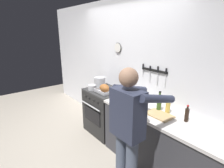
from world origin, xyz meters
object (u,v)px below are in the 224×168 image
stove (105,111)px  cutting_board (159,115)px  roasting_pan (105,89)px  bottle_soy_sauce (187,115)px  person_cook (129,128)px  stock_pot (100,82)px  saucepan (92,87)px  bottle_cooking_oil (168,106)px  bottle_olive_oil (159,103)px

stove → cutting_board: bearing=-2.4°
roasting_pan → bottle_soy_sauce: (1.55, 0.17, 0.02)m
person_cook → stock_pot: size_ratio=7.20×
stove → saucepan: bearing=-135.1°
person_cook → saucepan: size_ratio=10.16×
bottle_soy_sauce → stock_pot: bearing=179.8°
cutting_board → bottle_cooking_oil: size_ratio=1.50×
stove → bottle_cooking_oil: bearing=4.1°
person_cook → bottle_soy_sauce: bearing=-32.3°
person_cook → saucepan: 1.63m
roasting_pan → bottle_soy_sauce: 1.56m
roasting_pan → stock_pot: bearing=156.4°
stove → bottle_olive_oil: bottle_olive_oil is taller
cutting_board → stove: bearing=177.6°
roasting_pan → saucepan: 0.30m
bottle_soy_sauce → bottle_cooking_oil: (-0.29, 0.02, 0.01)m
stove → cutting_board: cutting_board is taller
roasting_pan → cutting_board: 1.23m
bottle_olive_oil → saucepan: bearing=-170.2°
person_cook → stock_pot: bearing=53.4°
person_cook → roasting_pan: bearing=53.1°
stock_pot → stove: bearing=-16.7°
stove → cutting_board: 1.42m
stock_pot → cutting_board: bearing=-5.1°
stock_pot → bottle_olive_oil: (1.53, -0.02, 0.03)m
stove → cutting_board: (1.34, -0.06, 0.46)m
bottle_olive_oil → bottle_soy_sauce: bearing=2.1°
roasting_pan → stock_pot: (-0.41, 0.18, 0.02)m
stock_pot → roasting_pan: bearing=-23.6°
stock_pot → bottle_olive_oil: size_ratio=0.78×
bottle_cooking_oil → saucepan: bearing=-169.8°
cutting_board → bottle_cooking_oil: bottle_cooking_oil is taller
person_cook → bottle_soy_sauce: person_cook is taller
stock_pot → person_cook: bearing=-24.5°
saucepan → bottle_soy_sauce: 1.85m
person_cook → stove: bearing=51.8°
saucepan → bottle_olive_oil: 1.44m
person_cook → stock_pot: 1.84m
stove → roasting_pan: 0.54m
saucepan → bottle_cooking_oil: (1.54, 0.28, 0.05)m
stove → roasting_pan: size_ratio=2.56×
roasting_pan → saucepan: (-0.29, -0.09, -0.02)m
stock_pot → bottle_olive_oil: bearing=-0.9°
bottle_olive_oil → bottle_soy_sauce: size_ratio=1.33×
stove → bottle_cooking_oil: bottle_cooking_oil is taller
cutting_board → bottle_soy_sauce: size_ratio=1.61×
saucepan → bottle_soy_sauce: (1.83, 0.26, 0.04)m
bottle_soy_sauce → person_cook: bearing=-110.3°
stove → bottle_cooking_oil: (1.36, 0.10, 0.55)m
person_cook → cutting_board: 0.62m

